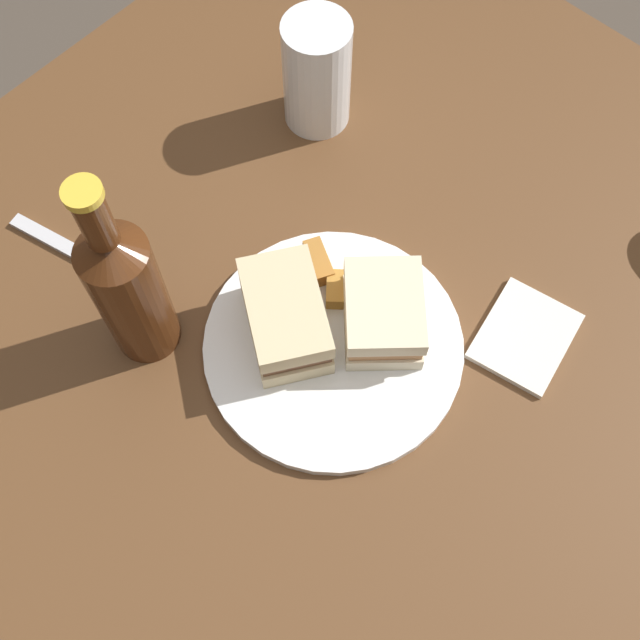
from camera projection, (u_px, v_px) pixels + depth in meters
ground_plane at (313, 477)px, 1.54m from camera, size 6.00×6.00×0.00m
dining_table at (311, 418)px, 1.21m from camera, size 1.15×0.98×0.73m
plate at (333, 346)px, 0.85m from camera, size 0.28×0.28×0.01m
sandwich_half_left at (383, 314)px, 0.83m from camera, size 0.13×0.13×0.06m
sandwich_half_right at (283, 315)px, 0.83m from camera, size 0.13×0.14×0.07m
potato_wedge_front at (366, 312)px, 0.85m from camera, size 0.06×0.04×0.02m
potato_wedge_middle at (337, 289)px, 0.86m from camera, size 0.05×0.04×0.02m
potato_wedge_back at (319, 262)px, 0.88m from camera, size 0.04×0.05×0.02m
potato_wedge_left_edge at (388, 284)px, 0.87m from camera, size 0.05×0.05×0.01m
potato_wedge_right_edge at (289, 285)px, 0.87m from camera, size 0.06×0.05×0.02m
pint_glass at (317, 79)px, 0.93m from camera, size 0.08×0.08×0.14m
cider_bottle at (127, 288)px, 0.77m from camera, size 0.07×0.07×0.27m
napkin at (525, 336)px, 0.86m from camera, size 0.12×0.11×0.01m
fork at (77, 253)px, 0.90m from camera, size 0.06×0.18×0.01m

